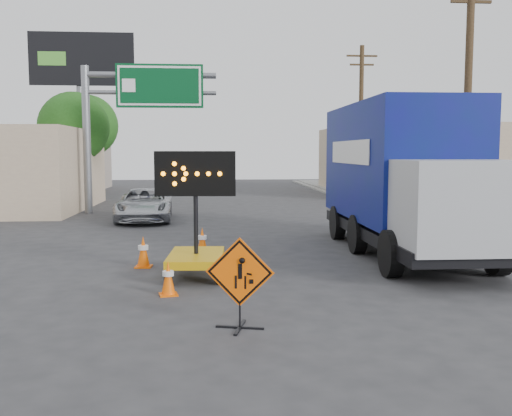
{
  "coord_description": "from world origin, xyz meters",
  "views": [
    {
      "loc": [
        -0.75,
        -9.1,
        2.88
      ],
      "look_at": [
        0.18,
        2.82,
        1.69
      ],
      "focal_mm": 40.0,
      "sensor_mm": 36.0,
      "label": 1
    }
  ],
  "objects": [
    {
      "name": "cone_b",
      "position": [
        -2.46,
        5.11,
        0.39
      ],
      "size": [
        0.43,
        0.43,
        0.79
      ],
      "rotation": [
        0.0,
        0.0,
        -0.07
      ],
      "color": "#FF5D05",
      "rests_on": "ground"
    },
    {
      "name": "pickup_truck",
      "position": [
        -3.56,
        14.92,
        0.67
      ],
      "size": [
        2.47,
        4.92,
        1.34
      ],
      "primitive_type": "imported",
      "rotation": [
        0.0,
        0.0,
        0.05
      ],
      "color": "#B8BAC0",
      "rests_on": "ground"
    },
    {
      "name": "tree_left_far",
      "position": [
        -9.0,
        30.0,
        4.6
      ],
      "size": [
        4.1,
        4.1,
        6.66
      ],
      "color": "#4D3721",
      "rests_on": "ground"
    },
    {
      "name": "utility_pole_far",
      "position": [
        8.0,
        24.0,
        4.68
      ],
      "size": [
        1.8,
        0.26,
        9.0
      ],
      "color": "#4D3721",
      "rests_on": "ground"
    },
    {
      "name": "curb_right",
      "position": [
        7.2,
        15.0,
        0.06
      ],
      "size": [
        0.4,
        60.0,
        0.12
      ],
      "primitive_type": "cube",
      "color": "gray",
      "rests_on": "ground"
    },
    {
      "name": "utility_pole_near",
      "position": [
        8.0,
        10.0,
        4.68
      ],
      "size": [
        1.8,
        0.26,
        9.0
      ],
      "color": "#4D3721",
      "rests_on": "ground"
    },
    {
      "name": "billboard",
      "position": [
        -8.35,
        25.87,
        7.35
      ],
      "size": [
        6.1,
        0.54,
        9.85
      ],
      "color": "slate",
      "rests_on": "ground"
    },
    {
      "name": "arrow_board",
      "position": [
        -1.11,
        3.88,
        0.65
      ],
      "size": [
        1.83,
        2.09,
        2.89
      ],
      "rotation": [
        0.0,
        0.0,
        -0.06
      ],
      "color": "#C3930A",
      "rests_on": "ground"
    },
    {
      "name": "cone_a",
      "position": [
        -1.63,
        2.25,
        0.35
      ],
      "size": [
        0.42,
        0.42,
        0.7
      ],
      "rotation": [
        0.0,
        0.0,
        0.2
      ],
      "color": "#FF5D05",
      "rests_on": "ground"
    },
    {
      "name": "ground",
      "position": [
        0.0,
        0.0,
        0.0
      ],
      "size": [
        100.0,
        100.0,
        0.0
      ],
      "primitive_type": "plane",
      "color": "#2D2D30",
      "rests_on": "ground"
    },
    {
      "name": "tree_left_near",
      "position": [
        -8.0,
        22.0,
        4.16
      ],
      "size": [
        3.71,
        3.71,
        6.03
      ],
      "color": "#4D3721",
      "rests_on": "ground"
    },
    {
      "name": "box_truck",
      "position": [
        4.63,
        6.57,
        1.92
      ],
      "size": [
        2.9,
        8.94,
        4.24
      ],
      "rotation": [
        0.0,
        0.0,
        -0.01
      ],
      "color": "black",
      "rests_on": "ground"
    },
    {
      "name": "storefront_left_far",
      "position": [
        -15.0,
        34.0,
        2.2
      ],
      "size": [
        12.0,
        10.0,
        4.4
      ],
      "primitive_type": "cube",
      "color": "#A09286",
      "rests_on": "ground"
    },
    {
      "name": "sidewalk_right",
      "position": [
        9.5,
        15.0,
        0.07
      ],
      "size": [
        4.0,
        60.0,
        0.15
      ],
      "primitive_type": "cube",
      "color": "gray",
      "rests_on": "ground"
    },
    {
      "name": "building_right_far",
      "position": [
        13.0,
        30.0,
        2.3
      ],
      "size": [
        10.0,
        14.0,
        4.6
      ],
      "primitive_type": "cube",
      "color": "#C2AC8C",
      "rests_on": "ground"
    },
    {
      "name": "cone_c",
      "position": [
        -1.02,
        6.77,
        0.38
      ],
      "size": [
        0.5,
        0.5,
        0.77
      ],
      "rotation": [
        0.0,
        0.0,
        -0.35
      ],
      "color": "#FF5D05",
      "rests_on": "ground"
    },
    {
      "name": "construction_sign",
      "position": [
        -0.31,
        -0.03,
        0.8
      ],
      "size": [
        1.11,
        0.79,
        1.5
      ],
      "rotation": [
        0.0,
        0.0,
        -0.24
      ],
      "color": "black",
      "rests_on": "ground"
    },
    {
      "name": "highway_gantry",
      "position": [
        -4.43,
        17.96,
        5.07
      ],
      "size": [
        6.18,
        0.38,
        6.9
      ],
      "color": "slate",
      "rests_on": "ground"
    }
  ]
}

